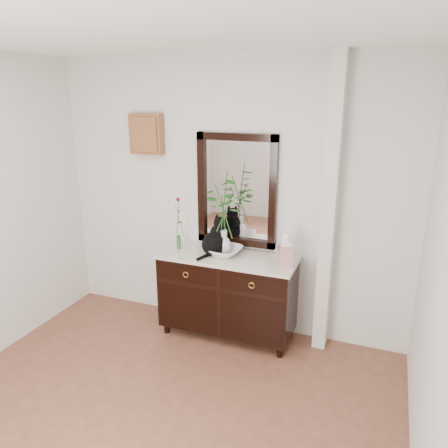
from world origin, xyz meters
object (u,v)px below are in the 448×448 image
at_px(lotus_bowl, 224,251).
at_px(ginger_jar, 286,249).
at_px(sideboard, 228,292).
at_px(cat, 215,236).

bearing_deg(lotus_bowl, ginger_jar, -5.22).
height_order(sideboard, cat, cat).
bearing_deg(lotus_bowl, cat, -174.23).
relative_size(sideboard, cat, 3.58).
relative_size(sideboard, ginger_jar, 4.11).
distance_m(lotus_bowl, ginger_jar, 0.63).
bearing_deg(ginger_jar, sideboard, 175.33).
distance_m(sideboard, lotus_bowl, 0.42).
distance_m(sideboard, cat, 0.58).
bearing_deg(sideboard, ginger_jar, -4.67).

